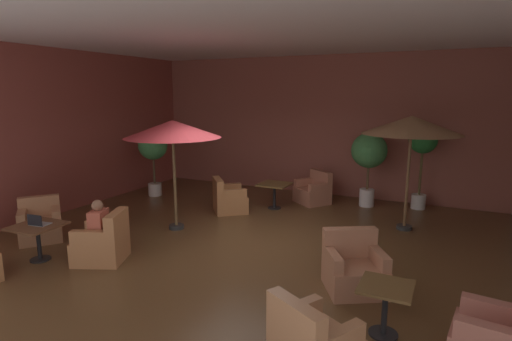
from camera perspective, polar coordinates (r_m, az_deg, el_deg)
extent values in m
cube|color=brown|center=(7.96, -1.40, -10.12)|extent=(10.00, 8.91, 0.02)
cube|color=brown|center=(11.58, 8.55, 6.29)|extent=(10.00, 0.08, 3.88)
cube|color=brown|center=(10.68, -26.00, 4.94)|extent=(0.08, 8.91, 3.88)
cube|color=silver|center=(7.51, -1.55, 19.03)|extent=(10.00, 8.91, 0.06)
cylinder|color=black|center=(8.08, -28.21, -11.00)|extent=(0.34, 0.34, 0.02)
cylinder|color=black|center=(7.98, -28.40, -9.08)|extent=(0.07, 0.07, 0.60)
cube|color=brown|center=(7.88, -28.61, -6.90)|extent=(0.78, 0.78, 0.03)
cube|color=#AE6E42|center=(7.53, -21.15, -10.41)|extent=(1.01, 0.96, 0.41)
cube|color=#AE6E42|center=(7.28, -19.12, -7.36)|extent=(0.44, 0.71, 0.47)
cube|color=#AE6E42|center=(7.20, -22.53, -8.79)|extent=(0.62, 0.37, 0.23)
cube|color=#AE6E42|center=(7.69, -20.78, -7.42)|extent=(0.62, 0.37, 0.23)
cube|color=#AC704A|center=(9.03, -28.17, -7.37)|extent=(1.03, 1.04, 0.43)
cube|color=#AC704A|center=(9.19, -28.36, -4.40)|extent=(0.58, 0.68, 0.39)
cube|color=#AC704A|center=(8.89, -26.44, -5.37)|extent=(0.54, 0.47, 0.19)
cube|color=#AC704A|center=(8.92, -30.27, -5.68)|extent=(0.54, 0.47, 0.19)
cylinder|color=black|center=(5.42, 17.56, -21.17)|extent=(0.35, 0.35, 0.02)
cylinder|color=black|center=(5.28, 17.75, -18.51)|extent=(0.07, 0.07, 0.60)
cube|color=brown|center=(5.13, 17.97, -15.42)|extent=(0.61, 0.61, 0.03)
cube|color=#B07152|center=(6.25, 13.80, -14.49)|extent=(1.08, 1.07, 0.40)
cube|color=#B07152|center=(6.34, 13.13, -9.88)|extent=(0.79, 0.55, 0.45)
cube|color=#B07152|center=(6.20, 17.08, -11.79)|extent=(0.42, 0.59, 0.21)
cube|color=#B07152|center=(5.99, 10.93, -12.29)|extent=(0.42, 0.59, 0.21)
cube|color=#AA704A|center=(4.21, 5.58, -20.84)|extent=(0.72, 0.50, 0.45)
cube|color=#AA704A|center=(4.66, 6.22, -19.28)|extent=(0.39, 0.56, 0.21)
cube|color=#AA704A|center=(4.29, 11.97, -22.34)|extent=(0.39, 0.56, 0.21)
cube|color=#B06656|center=(4.81, 30.02, -19.53)|extent=(0.62, 0.23, 0.20)
cube|color=#B06656|center=(5.30, 30.43, -16.66)|extent=(0.62, 0.23, 0.20)
cylinder|color=black|center=(10.17, 2.62, -5.29)|extent=(0.33, 0.33, 0.02)
cylinder|color=black|center=(10.09, 2.63, -3.72)|extent=(0.07, 0.07, 0.60)
cube|color=brown|center=(10.02, 2.65, -1.97)|extent=(0.74, 0.74, 0.03)
cube|color=#B17142|center=(9.86, -3.67, -4.65)|extent=(1.07, 1.07, 0.41)
cube|color=#B17142|center=(9.71, -5.40, -2.38)|extent=(0.61, 0.69, 0.42)
cube|color=#B17142|center=(10.09, -3.79, -2.46)|extent=(0.53, 0.47, 0.21)
cube|color=#B17142|center=(9.49, -3.09, -3.32)|extent=(0.53, 0.47, 0.21)
cube|color=#AF694F|center=(10.70, 7.92, -3.52)|extent=(1.07, 1.05, 0.40)
cube|color=#AF694F|center=(10.75, 9.18, -1.18)|extent=(0.73, 0.62, 0.44)
cube|color=#AF694F|center=(10.33, 8.85, -2.36)|extent=(0.44, 0.51, 0.19)
cube|color=#AF694F|center=(10.88, 6.78, -1.64)|extent=(0.44, 0.51, 0.19)
cylinder|color=#2D2D2D|center=(9.20, 20.25, -7.56)|extent=(0.32, 0.32, 0.08)
cylinder|color=brown|center=(8.92, 20.73, -0.62)|extent=(0.06, 0.06, 2.35)
cone|color=#996F4A|center=(8.78, 21.18, 6.03)|extent=(1.98, 1.98, 0.37)
cylinder|color=#2D2D2D|center=(8.85, -11.20, -7.80)|extent=(0.32, 0.32, 0.08)
cylinder|color=brown|center=(8.57, -11.47, -0.87)|extent=(0.06, 0.06, 2.26)
cone|color=#C2373E|center=(8.42, -11.73, 5.80)|extent=(1.99, 1.99, 0.36)
cylinder|color=silver|center=(10.88, 22.01, -4.09)|extent=(0.35, 0.35, 0.36)
cylinder|color=brown|center=(10.73, 22.29, -0.35)|extent=(0.06, 0.06, 1.09)
sphere|color=#256B2F|center=(10.61, 22.61, 4.05)|extent=(0.68, 0.68, 0.68)
cylinder|color=silver|center=(10.70, 15.41, -3.71)|extent=(0.37, 0.37, 0.44)
cylinder|color=brown|center=(10.58, 15.55, -0.93)|extent=(0.06, 0.06, 0.62)
sphere|color=#3C7941|center=(10.46, 15.74, 2.77)|extent=(0.89, 0.89, 0.89)
cylinder|color=silver|center=(11.73, -14.12, -2.60)|extent=(0.37, 0.37, 0.35)
cylinder|color=brown|center=(11.62, -14.24, 0.00)|extent=(0.06, 0.06, 0.74)
sphere|color=#3F8C4B|center=(11.51, -14.41, 3.48)|extent=(0.80, 0.80, 0.80)
cube|color=#B7523D|center=(7.39, -21.39, -7.13)|extent=(0.36, 0.43, 0.50)
sphere|color=#895B43|center=(7.30, -21.57, -4.63)|extent=(0.19, 0.19, 0.19)
cylinder|color=white|center=(7.99, -28.82, -6.16)|extent=(0.08, 0.08, 0.11)
cube|color=#9EA0A5|center=(7.89, -28.23, -6.69)|extent=(0.34, 0.26, 0.01)
cube|color=black|center=(7.79, -28.88, -6.20)|extent=(0.31, 0.05, 0.19)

